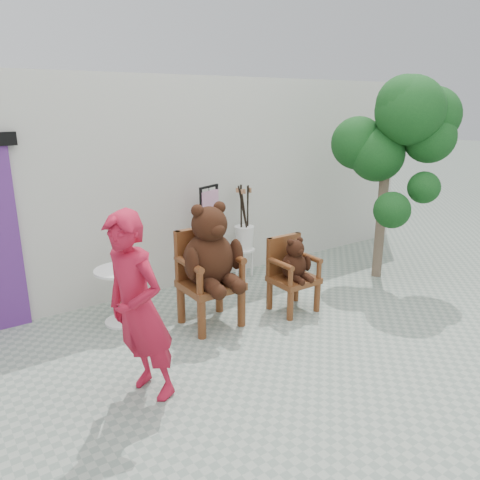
{
  "coord_description": "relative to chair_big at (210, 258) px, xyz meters",
  "views": [
    {
      "loc": [
        -3.3,
        -3.29,
        2.64
      ],
      "look_at": [
        -0.03,
        1.4,
        0.95
      ],
      "focal_mm": 35.0,
      "sensor_mm": 36.0,
      "label": 1
    }
  ],
  "objects": [
    {
      "name": "person",
      "position": [
        -1.3,
        -0.95,
        0.05
      ],
      "size": [
        0.61,
        0.76,
        1.8
      ],
      "primitive_type": "imported",
      "rotation": [
        0.0,
        0.0,
        -1.26
      ],
      "color": "#AB152E",
      "rests_on": "ground"
    },
    {
      "name": "back_wall",
      "position": [
        0.58,
        1.86,
        0.65
      ],
      "size": [
        9.0,
        1.0,
        3.0
      ],
      "primitive_type": "cube",
      "color": "beige",
      "rests_on": "ground"
    },
    {
      "name": "cafe_table",
      "position": [
        -0.89,
        0.66,
        -0.41
      ],
      "size": [
        0.6,
        0.6,
        0.7
      ],
      "rotation": [
        0.0,
        0.0,
        -0.19
      ],
      "color": "white",
      "rests_on": "ground"
    },
    {
      "name": "display_stand",
      "position": [
        0.64,
        1.05,
        -0.27
      ],
      "size": [
        0.54,
        0.48,
        1.51
      ],
      "rotation": [
        0.0,
        0.0,
        0.35
      ],
      "color": "black",
      "rests_on": "ground"
    },
    {
      "name": "tree",
      "position": [
        3.15,
        -0.22,
        1.41
      ],
      "size": [
        1.57,
        1.58,
        3.02
      ],
      "rotation": [
        0.0,
        0.0,
        0.06
      ],
      "color": "#4D3C2E",
      "rests_on": "ground"
    },
    {
      "name": "chair_big",
      "position": [
        0.0,
        0.0,
        0.0
      ],
      "size": [
        0.76,
        0.8,
        1.53
      ],
      "color": "#4F2711",
      "rests_on": "ground"
    },
    {
      "name": "stool_bucket",
      "position": [
        1.29,
        1.1,
        -0.21
      ],
      "size": [
        0.32,
        0.32,
        1.45
      ],
      "rotation": [
        0.0,
        0.0,
        0.27
      ],
      "color": "white",
      "rests_on": "ground"
    },
    {
      "name": "chair_small",
      "position": [
        1.1,
        -0.25,
        -0.26
      ],
      "size": [
        0.55,
        0.53,
        0.99
      ],
      "color": "#4F2711",
      "rests_on": "ground"
    },
    {
      "name": "ground_plane",
      "position": [
        0.58,
        -1.24,
        -0.85
      ],
      "size": [
        60.0,
        60.0,
        0.0
      ],
      "primitive_type": "plane",
      "color": "gray",
      "rests_on": "ground"
    }
  ]
}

